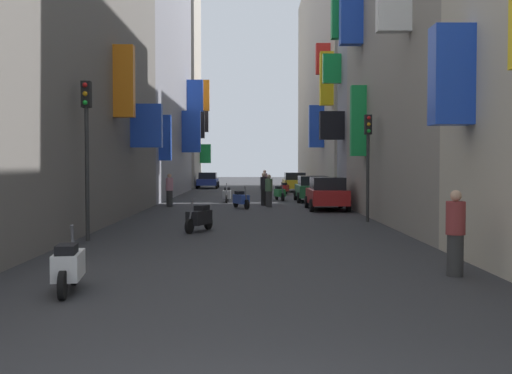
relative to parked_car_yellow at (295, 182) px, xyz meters
name	(u,v)px	position (x,y,z in m)	size (l,w,h in m)	color
ground_plane	(249,204)	(-3.61, -15.27, -0.79)	(140.00, 140.00, 0.00)	#2D2D30
building_left_mid_a	(134,57)	(-11.60, -6.08, 8.89)	(7.38, 20.01, 19.38)	gray
building_left_far	(167,83)	(-11.60, 10.71, 9.19)	(7.20, 8.03, 20.00)	#B2A899
building_right_mid_b	(398,38)	(4.37, -16.24, 8.15)	(7.27, 3.48, 17.93)	gray
building_right_far	(348,79)	(4.38, 0.71, 8.26)	(7.00, 28.01, 18.11)	#B2A899
parked_car_yellow	(295,182)	(0.00, 0.00, 0.00)	(1.95, 4.13, 1.53)	gold
parked_car_blue	(208,180)	(-7.43, 7.09, -0.04)	(1.94, 3.97, 1.43)	navy
parked_car_green	(312,188)	(0.12, -13.20, 0.00)	(1.97, 4.11, 1.51)	#236638
parked_car_red	(327,193)	(0.18, -19.70, 0.02)	(1.89, 3.95, 1.58)	#B21E1E
scooter_white	(68,266)	(-6.66, -38.88, -0.33)	(0.58, 1.79, 1.13)	silver
scooter_red	(285,188)	(-1.04, -4.76, -0.33)	(0.69, 1.85, 1.13)	red
scooter_black	(199,217)	(-5.19, -29.26, -0.33)	(0.82, 1.77, 1.13)	black
scooter_silver	(227,194)	(-4.87, -13.77, -0.33)	(0.45, 1.83, 1.13)	#ADADB2
scooter_green	(280,193)	(-1.75, -11.91, -0.33)	(0.68, 1.94, 1.13)	#287F3D
scooter_blue	(241,199)	(-3.99, -18.69, -0.33)	(0.87, 1.87, 1.13)	#2D4CAD
pedestrian_crossing	(170,190)	(-7.72, -17.35, 0.06)	(0.44, 0.44, 1.72)	#323232
pedestrian_near_left	(265,182)	(-2.49, -4.40, 0.09)	(0.51, 0.51, 1.77)	#363636
pedestrian_near_right	(264,189)	(-2.80, -16.49, 0.09)	(0.53, 0.53, 1.76)	black
pedestrian_mid_street	(455,233)	(0.55, -37.41, 0.06)	(0.45, 0.45, 1.71)	#313131
pedestrian_far_away	(269,191)	(-2.57, -17.67, 0.04)	(0.50, 0.50, 1.68)	#333333
traffic_light_near_corner	(368,149)	(0.98, -25.87, 2.01)	(0.26, 0.34, 4.09)	#2D2D2D
traffic_light_far_corner	(87,133)	(-8.22, -31.68, 2.31)	(0.26, 0.34, 4.59)	#2D2D2D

